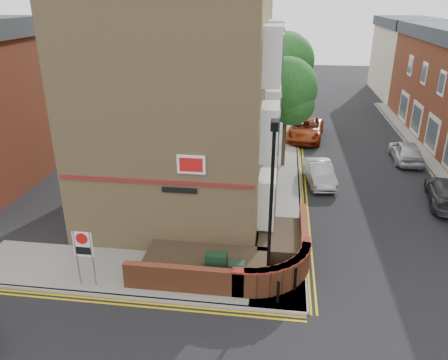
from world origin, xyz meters
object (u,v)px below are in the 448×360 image
lamppost (271,209)px  zone_sign (83,249)px  utility_cabinet_large (216,268)px  silver_car_near (320,173)px

lamppost → zone_sign: (-6.60, -0.70, -1.70)m
lamppost → zone_sign: size_ratio=2.86×
utility_cabinet_large → silver_car_near: size_ratio=0.31×
lamppost → silver_car_near: size_ratio=1.64×
utility_cabinet_large → silver_car_near: utility_cabinet_large is taller
zone_sign → silver_car_near: (9.12, 11.14, -1.01)m
lamppost → zone_sign: bearing=-173.9°
utility_cabinet_large → zone_sign: bearing=-170.3°
lamppost → silver_car_near: (2.52, 10.44, -2.71)m
zone_sign → silver_car_near: bearing=50.7°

